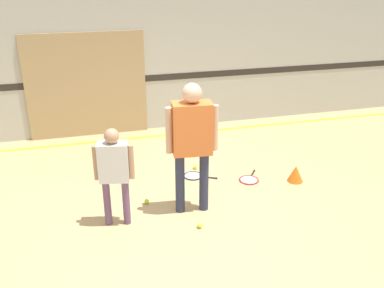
% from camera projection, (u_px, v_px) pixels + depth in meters
% --- Properties ---
extents(ground_plane, '(16.00, 16.00, 0.00)m').
position_uv_depth(ground_plane, '(178.00, 218.00, 5.54)').
color(ground_plane, tan).
extents(wall_back, '(16.00, 0.07, 3.20)m').
position_uv_depth(wall_back, '(136.00, 48.00, 7.88)').
color(wall_back, beige).
rests_on(wall_back, ground_plane).
extents(wall_panel, '(2.17, 0.05, 1.93)m').
position_uv_depth(wall_panel, '(87.00, 86.00, 7.85)').
color(wall_panel, tan).
rests_on(wall_panel, ground_plane).
extents(floor_stripe, '(14.40, 0.10, 0.01)m').
position_uv_depth(floor_stripe, '(143.00, 137.00, 8.09)').
color(floor_stripe, yellow).
rests_on(floor_stripe, ground_plane).
extents(person_instructor, '(0.66, 0.31, 1.74)m').
position_uv_depth(person_instructor, '(192.00, 135.00, 5.30)').
color(person_instructor, '#2D334C').
rests_on(person_instructor, ground_plane).
extents(person_student_left, '(0.48, 0.27, 1.28)m').
position_uv_depth(person_student_left, '(114.00, 167.00, 5.11)').
color(person_student_left, '#6B4C70').
rests_on(person_student_left, ground_plane).
extents(racket_spare_on_floor, '(0.54, 0.40, 0.03)m').
position_uv_depth(racket_spare_on_floor, '(194.00, 176.00, 6.60)').
color(racket_spare_on_floor, '#28282D').
rests_on(racket_spare_on_floor, ground_plane).
extents(racket_second_spare, '(0.43, 0.50, 0.03)m').
position_uv_depth(racket_second_spare, '(249.00, 179.00, 6.49)').
color(racket_second_spare, red).
rests_on(racket_second_spare, ground_plane).
extents(tennis_ball_near_instructor, '(0.07, 0.07, 0.07)m').
position_uv_depth(tennis_ball_near_instructor, '(200.00, 226.00, 5.31)').
color(tennis_ball_near_instructor, '#CCE038').
rests_on(tennis_ball_near_instructor, ground_plane).
extents(tennis_ball_by_spare_racket, '(0.07, 0.07, 0.07)m').
position_uv_depth(tennis_ball_by_spare_racket, '(195.00, 167.00, 6.84)').
color(tennis_ball_by_spare_racket, '#CCE038').
rests_on(tennis_ball_by_spare_racket, ground_plane).
extents(tennis_ball_stray_left, '(0.07, 0.07, 0.07)m').
position_uv_depth(tennis_ball_stray_left, '(147.00, 201.00, 5.85)').
color(tennis_ball_stray_left, '#CCE038').
rests_on(tennis_ball_stray_left, ground_plane).
extents(training_cone, '(0.24, 0.24, 0.25)m').
position_uv_depth(training_cone, '(296.00, 174.00, 6.42)').
color(training_cone, orange).
rests_on(training_cone, ground_plane).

